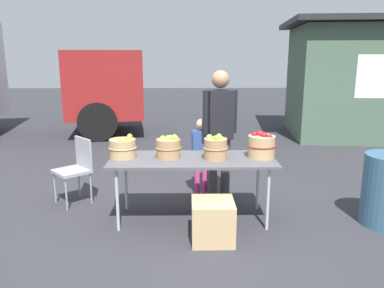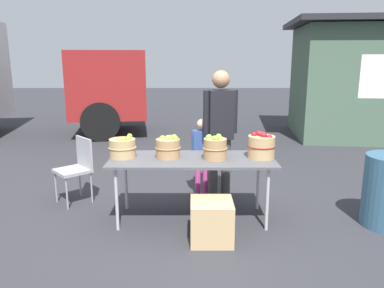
{
  "view_description": "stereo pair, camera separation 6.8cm",
  "coord_description": "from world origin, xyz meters",
  "px_view_note": "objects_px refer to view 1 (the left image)",
  "views": [
    {
      "loc": [
        -0.07,
        -4.2,
        1.88
      ],
      "look_at": [
        0.0,
        0.3,
        0.85
      ],
      "focal_mm": 35.21,
      "sensor_mm": 36.0,
      "label": 1
    },
    {
      "loc": [
        0.0,
        -4.2,
        1.88
      ],
      "look_at": [
        0.0,
        0.3,
        0.85
      ],
      "focal_mm": 35.21,
      "sensor_mm": 36.0,
      "label": 2
    }
  ],
  "objects_px": {
    "apple_basket_green_0": "(123,148)",
    "vendor_adult": "(220,125)",
    "market_table": "(192,162)",
    "produce_crate": "(213,221)",
    "apple_basket_red_0": "(261,145)",
    "folding_chair": "(76,165)",
    "apple_basket_green_1": "(168,147)",
    "child_customer": "(201,151)",
    "apple_basket_green_2": "(215,147)"
  },
  "relations": [
    {
      "from": "apple_basket_green_2",
      "to": "apple_basket_green_1",
      "type": "bearing_deg",
      "value": 171.83
    },
    {
      "from": "apple_basket_green_0",
      "to": "child_customer",
      "type": "distance_m",
      "value": 1.21
    },
    {
      "from": "market_table",
      "to": "produce_crate",
      "type": "height_order",
      "value": "market_table"
    },
    {
      "from": "market_table",
      "to": "folding_chair",
      "type": "bearing_deg",
      "value": 159.39
    },
    {
      "from": "apple_basket_green_1",
      "to": "market_table",
      "type": "bearing_deg",
      "value": -8.09
    },
    {
      "from": "apple_basket_red_0",
      "to": "child_customer",
      "type": "bearing_deg",
      "value": 131.94
    },
    {
      "from": "market_table",
      "to": "vendor_adult",
      "type": "height_order",
      "value": "vendor_adult"
    },
    {
      "from": "apple_basket_red_0",
      "to": "folding_chair",
      "type": "bearing_deg",
      "value": 166.85
    },
    {
      "from": "apple_basket_green_2",
      "to": "apple_basket_red_0",
      "type": "height_order",
      "value": "apple_basket_red_0"
    },
    {
      "from": "apple_basket_green_1",
      "to": "apple_basket_green_2",
      "type": "xyz_separation_m",
      "value": [
        0.54,
        -0.08,
        0.01
      ]
    },
    {
      "from": "produce_crate",
      "to": "market_table",
      "type": "bearing_deg",
      "value": 110.41
    },
    {
      "from": "apple_basket_green_0",
      "to": "apple_basket_red_0",
      "type": "relative_size",
      "value": 0.98
    },
    {
      "from": "apple_basket_green_1",
      "to": "produce_crate",
      "type": "xyz_separation_m",
      "value": [
        0.48,
        -0.59,
        -0.65
      ]
    },
    {
      "from": "child_customer",
      "to": "apple_basket_red_0",
      "type": "bearing_deg",
      "value": 146.72
    },
    {
      "from": "apple_basket_red_0",
      "to": "vendor_adult",
      "type": "relative_size",
      "value": 0.19
    },
    {
      "from": "apple_basket_green_0",
      "to": "child_customer",
      "type": "xyz_separation_m",
      "value": [
        0.94,
        0.72,
        -0.23
      ]
    },
    {
      "from": "apple_basket_green_1",
      "to": "apple_basket_red_0",
      "type": "xyz_separation_m",
      "value": [
        1.08,
        -0.01,
        0.02
      ]
    },
    {
      "from": "vendor_adult",
      "to": "produce_crate",
      "type": "height_order",
      "value": "vendor_adult"
    },
    {
      "from": "market_table",
      "to": "apple_basket_green_0",
      "type": "xyz_separation_m",
      "value": [
        -0.81,
        0.05,
        0.16
      ]
    },
    {
      "from": "apple_basket_green_0",
      "to": "market_table",
      "type": "bearing_deg",
      "value": -3.52
    },
    {
      "from": "produce_crate",
      "to": "apple_basket_green_2",
      "type": "bearing_deg",
      "value": 83.76
    },
    {
      "from": "market_table",
      "to": "apple_basket_red_0",
      "type": "distance_m",
      "value": 0.82
    },
    {
      "from": "apple_basket_green_2",
      "to": "vendor_adult",
      "type": "distance_m",
      "value": 0.72
    },
    {
      "from": "apple_basket_green_0",
      "to": "vendor_adult",
      "type": "bearing_deg",
      "value": 27.29
    },
    {
      "from": "market_table",
      "to": "child_customer",
      "type": "bearing_deg",
      "value": 80.17
    },
    {
      "from": "apple_basket_green_2",
      "to": "vendor_adult",
      "type": "bearing_deg",
      "value": 81.05
    },
    {
      "from": "vendor_adult",
      "to": "folding_chair",
      "type": "relative_size",
      "value": 2.01
    },
    {
      "from": "market_table",
      "to": "produce_crate",
      "type": "relative_size",
      "value": 4.34
    },
    {
      "from": "apple_basket_green_2",
      "to": "vendor_adult",
      "type": "relative_size",
      "value": 0.16
    },
    {
      "from": "apple_basket_red_0",
      "to": "produce_crate",
      "type": "relative_size",
      "value": 0.75
    },
    {
      "from": "apple_basket_green_2",
      "to": "folding_chair",
      "type": "height_order",
      "value": "apple_basket_green_2"
    },
    {
      "from": "child_customer",
      "to": "apple_basket_green_0",
      "type": "bearing_deg",
      "value": 52.25
    },
    {
      "from": "apple_basket_green_2",
      "to": "child_customer",
      "type": "relative_size",
      "value": 0.26
    },
    {
      "from": "apple_basket_green_0",
      "to": "produce_crate",
      "type": "bearing_deg",
      "value": -30.65
    },
    {
      "from": "apple_basket_green_1",
      "to": "apple_basket_red_0",
      "type": "distance_m",
      "value": 1.08
    },
    {
      "from": "vendor_adult",
      "to": "child_customer",
      "type": "distance_m",
      "value": 0.46
    },
    {
      "from": "folding_chair",
      "to": "apple_basket_red_0",
      "type": "bearing_deg",
      "value": 35.01
    },
    {
      "from": "folding_chair",
      "to": "market_table",
      "type": "bearing_deg",
      "value": 27.55
    },
    {
      "from": "folding_chair",
      "to": "produce_crate",
      "type": "bearing_deg",
      "value": 15.08
    },
    {
      "from": "vendor_adult",
      "to": "produce_crate",
      "type": "relative_size",
      "value": 3.95
    },
    {
      "from": "apple_basket_red_0",
      "to": "produce_crate",
      "type": "bearing_deg",
      "value": -135.85
    },
    {
      "from": "apple_basket_red_0",
      "to": "apple_basket_green_2",
      "type": "bearing_deg",
      "value": -172.98
    },
    {
      "from": "apple_basket_green_2",
      "to": "apple_basket_green_0",
      "type": "bearing_deg",
      "value": 175.32
    },
    {
      "from": "apple_basket_green_1",
      "to": "vendor_adult",
      "type": "bearing_deg",
      "value": 43.69
    },
    {
      "from": "apple_basket_green_1",
      "to": "child_customer",
      "type": "height_order",
      "value": "child_customer"
    },
    {
      "from": "apple_basket_green_1",
      "to": "apple_basket_red_0",
      "type": "height_order",
      "value": "apple_basket_red_0"
    },
    {
      "from": "apple_basket_green_0",
      "to": "folding_chair",
      "type": "bearing_deg",
      "value": 143.66
    },
    {
      "from": "vendor_adult",
      "to": "apple_basket_red_0",
      "type": "bearing_deg",
      "value": 114.69
    },
    {
      "from": "vendor_adult",
      "to": "apple_basket_green_0",
      "type": "bearing_deg",
      "value": 17.58
    },
    {
      "from": "apple_basket_green_2",
      "to": "produce_crate",
      "type": "xyz_separation_m",
      "value": [
        -0.06,
        -0.51,
        -0.67
      ]
    }
  ]
}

